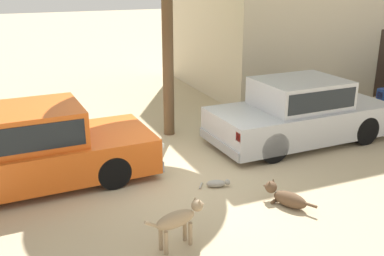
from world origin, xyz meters
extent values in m
plane|color=tan|center=(0.00, 0.00, 0.00)|extent=(80.00, 80.00, 0.00)
cube|color=#D15619|center=(-2.63, 0.82, 0.48)|extent=(4.64, 1.99, 0.67)
cube|color=#D15619|center=(-2.68, 0.82, 1.15)|extent=(2.16, 1.64, 0.65)
cube|color=black|center=(-2.68, 0.82, 1.16)|extent=(2.00, 1.66, 0.46)
cube|color=#999BA0|center=(-0.37, 0.91, 0.26)|extent=(0.19, 1.78, 0.20)
sphere|color=silver|center=(-0.37, 1.64, 0.64)|extent=(0.20, 0.20, 0.20)
sphere|color=silver|center=(-0.31, 0.19, 0.64)|extent=(0.20, 0.20, 0.20)
cylinder|color=black|center=(-1.29, 1.68, 0.31)|extent=(0.63, 0.22, 0.62)
cylinder|color=black|center=(-1.23, 0.07, 0.31)|extent=(0.63, 0.22, 0.62)
cube|color=#B2B5BA|center=(3.30, 0.79, 0.50)|extent=(4.21, 1.92, 0.70)
cube|color=#B2B5BA|center=(3.26, 0.79, 1.16)|extent=(1.96, 1.60, 0.62)
cube|color=black|center=(3.26, 0.79, 1.17)|extent=(1.81, 1.62, 0.44)
cube|color=#999BA0|center=(5.36, 0.85, 0.26)|extent=(0.17, 1.76, 0.20)
cube|color=#999BA0|center=(1.24, 0.73, 0.26)|extent=(0.17, 1.76, 0.20)
sphere|color=silver|center=(5.37, 1.57, 0.65)|extent=(0.20, 0.20, 0.20)
cube|color=red|center=(1.22, 1.50, 0.67)|extent=(0.05, 0.18, 0.18)
cube|color=red|center=(1.26, -0.05, 0.67)|extent=(0.05, 0.18, 0.18)
cylinder|color=black|center=(4.52, 1.62, 0.33)|extent=(0.67, 0.22, 0.66)
cylinder|color=black|center=(4.57, 0.03, 0.33)|extent=(0.67, 0.22, 0.66)
cylinder|color=black|center=(2.03, 1.55, 0.33)|extent=(0.67, 0.22, 0.66)
cylinder|color=black|center=(2.08, -0.05, 0.33)|extent=(0.67, 0.22, 0.66)
cube|color=red|center=(6.37, 1.44, 0.63)|extent=(0.05, 0.18, 0.18)
cylinder|color=#997F60|center=(-0.69, -2.02, 0.18)|extent=(0.06, 0.06, 0.36)
cylinder|color=#997F60|center=(-0.66, -2.16, 0.18)|extent=(0.06, 0.06, 0.36)
cylinder|color=#997F60|center=(-1.10, -2.11, 0.18)|extent=(0.06, 0.06, 0.36)
cylinder|color=#997F60|center=(-1.07, -2.25, 0.18)|extent=(0.06, 0.06, 0.36)
ellipsoid|color=#997F60|center=(-0.88, -2.14, 0.45)|extent=(0.66, 0.32, 0.25)
sphere|color=#997F60|center=(-0.51, -2.05, 0.55)|extent=(0.18, 0.18, 0.18)
cone|color=#997F60|center=(-0.42, -2.03, 0.54)|extent=(0.12, 0.12, 0.10)
cone|color=#997F60|center=(-0.52, -2.00, 0.63)|extent=(0.07, 0.07, 0.08)
cone|color=#997F60|center=(-0.50, -2.11, 0.63)|extent=(0.07, 0.07, 0.08)
cylinder|color=#997F60|center=(-1.27, -2.22, 0.51)|extent=(0.22, 0.09, 0.16)
cylinder|color=brown|center=(1.12, -1.58, 0.03)|extent=(0.12, 0.10, 0.06)
cylinder|color=brown|center=(1.25, -1.51, 0.03)|extent=(0.12, 0.10, 0.06)
ellipsoid|color=brown|center=(1.31, -1.79, 0.13)|extent=(0.49, 0.64, 0.27)
sphere|color=brown|center=(1.14, -1.45, 0.25)|extent=(0.21, 0.21, 0.21)
cone|color=brown|center=(1.09, -1.36, 0.23)|extent=(0.15, 0.15, 0.11)
cone|color=brown|center=(1.08, -1.48, 0.34)|extent=(0.10, 0.10, 0.09)
cone|color=brown|center=(1.19, -1.43, 0.34)|extent=(0.10, 0.10, 0.09)
cylinder|color=brown|center=(1.48, -2.12, 0.16)|extent=(0.14, 0.21, 0.05)
ellipsoid|color=gray|center=(0.49, -0.63, 0.07)|extent=(0.39, 0.26, 0.14)
sphere|color=gray|center=(0.69, -0.70, 0.09)|extent=(0.11, 0.11, 0.11)
cone|color=gray|center=(0.70, -0.67, 0.13)|extent=(0.05, 0.05, 0.04)
cone|color=gray|center=(0.68, -0.72, 0.13)|extent=(0.05, 0.05, 0.04)
cylinder|color=gray|center=(0.23, -0.52, 0.02)|extent=(0.15, 0.20, 0.04)
cylinder|color=brown|center=(0.70, 2.43, 2.07)|extent=(0.26, 0.26, 4.14)
camera|label=1|loc=(-2.85, -7.38, 3.74)|focal=42.38mm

